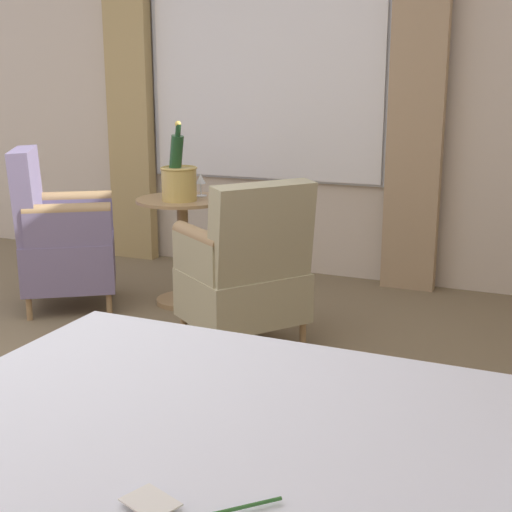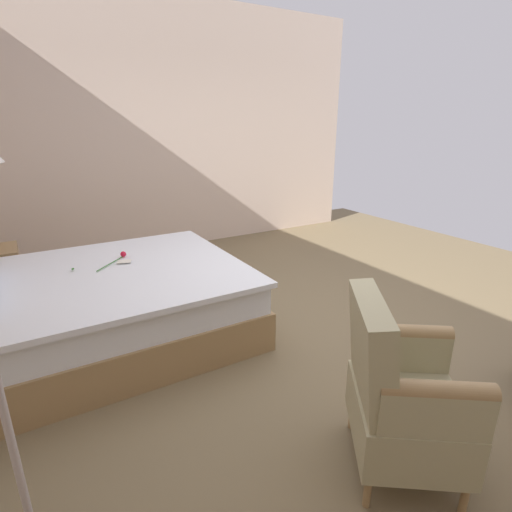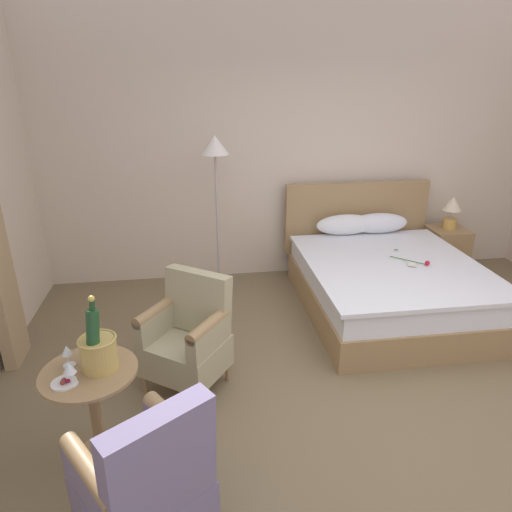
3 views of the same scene
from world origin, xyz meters
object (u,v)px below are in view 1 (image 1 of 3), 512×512
champagne_bucket (179,178)px  wine_glass_near_bucket (201,181)px  side_table_round (183,242)px  wine_glass_near_edge (171,179)px  snack_plate (176,193)px  armchair_by_window (246,272)px  armchair_facing_bed (61,239)px

champagne_bucket → wine_glass_near_bucket: bearing=165.2°
wine_glass_near_bucket → side_table_round: bearing=-28.9°
wine_glass_near_edge → snack_plate: wine_glass_near_edge is taller
side_table_round → champagne_bucket: size_ratio=1.41×
armchair_by_window → armchair_facing_bed: (-0.21, -1.36, 0.01)m
armchair_facing_bed → champagne_bucket: bearing=113.5°
wine_glass_near_edge → armchair_by_window: armchair_by_window is taller
side_table_round → armchair_by_window: (0.58, 0.70, 0.03)m
snack_plate → armchair_by_window: 1.09m
champagne_bucket → side_table_round: bearing=-164.9°
snack_plate → champagne_bucket: bearing=35.4°
wine_glass_near_edge → snack_plate: bearing=169.6°
armchair_facing_bed → snack_plate: bearing=130.8°
side_table_round → armchair_by_window: size_ratio=0.74×
side_table_round → armchair_facing_bed: bearing=-61.3°
snack_plate → armchair_facing_bed: armchair_facing_bed is taller
side_table_round → champagne_bucket: champagne_bucket is taller
wine_glass_near_edge → armchair_facing_bed: 0.78m
wine_glass_near_edge → wine_glass_near_bucket: bearing=106.3°
armchair_by_window → armchair_facing_bed: bearing=-98.8°
champagne_bucket → snack_plate: size_ratio=3.34×
side_table_round → armchair_facing_bed: armchair_facing_bed is taller
snack_plate → armchair_facing_bed: (0.48, -0.55, -0.25)m
armchair_by_window → wine_glass_near_bucket: bearing=-138.0°
armchair_by_window → armchair_facing_bed: armchair_facing_bed is taller
side_table_round → wine_glass_near_bucket: bearing=151.1°
wine_glass_near_bucket → armchair_facing_bed: 0.94m
side_table_round → armchair_facing_bed: 0.76m
side_table_round → wine_glass_near_edge: bearing=-120.3°
champagne_bucket → wine_glass_near_bucket: (-0.19, 0.05, -0.04)m
side_table_round → armchair_by_window: bearing=50.5°
wine_glass_near_bucket → armchair_by_window: (0.70, 0.63, -0.35)m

